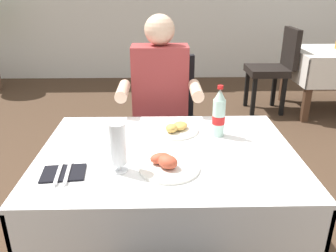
# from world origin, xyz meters

# --- Properties ---
(main_dining_table) EXTENTS (1.16, 0.87, 0.72)m
(main_dining_table) POSITION_xyz_m (0.03, -0.09, 0.56)
(main_dining_table) COLOR white
(main_dining_table) RESTS_ON ground
(chair_far_diner_seat) EXTENTS (0.44, 0.50, 0.97)m
(chair_far_diner_seat) POSITION_xyz_m (0.03, 0.74, 0.55)
(chair_far_diner_seat) COLOR black
(chair_far_diner_seat) RESTS_ON ground
(seated_diner_far) EXTENTS (0.50, 0.46, 1.26)m
(seated_diner_far) POSITION_xyz_m (-0.00, 0.63, 0.71)
(seated_diner_far) COLOR #282D42
(seated_diner_far) RESTS_ON ground
(plate_near_camera) EXTENTS (0.25, 0.25, 0.07)m
(plate_near_camera) POSITION_xyz_m (0.03, -0.26, 0.74)
(plate_near_camera) COLOR white
(plate_near_camera) RESTS_ON main_dining_table
(plate_far_diner) EXTENTS (0.25, 0.25, 0.06)m
(plate_far_diner) POSITION_xyz_m (0.07, 0.13, 0.74)
(plate_far_diner) COLOR white
(plate_far_diner) RESTS_ON main_dining_table
(beer_glass_left) EXTENTS (0.07, 0.07, 0.21)m
(beer_glass_left) POSITION_xyz_m (-0.17, -0.27, 0.84)
(beer_glass_left) COLOR white
(beer_glass_left) RESTS_ON main_dining_table
(cola_bottle_primary) EXTENTS (0.06, 0.06, 0.26)m
(cola_bottle_primary) POSITION_xyz_m (0.29, 0.08, 0.84)
(cola_bottle_primary) COLOR silver
(cola_bottle_primary) RESTS_ON main_dining_table
(napkin_cutlery_set) EXTENTS (0.18, 0.19, 0.01)m
(napkin_cutlery_set) POSITION_xyz_m (-0.39, -0.29, 0.73)
(napkin_cutlery_set) COLOR black
(napkin_cutlery_set) RESTS_ON main_dining_table
(background_dining_table) EXTENTS (1.00, 0.86, 0.72)m
(background_dining_table) POSITION_xyz_m (2.04, 2.42, 0.55)
(background_dining_table) COLOR white
(background_dining_table) RESTS_ON ground
(background_chair_left) EXTENTS (0.50, 0.44, 0.97)m
(background_chair_left) POSITION_xyz_m (1.33, 2.42, 0.55)
(background_chair_left) COLOR black
(background_chair_left) RESTS_ON ground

